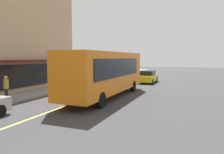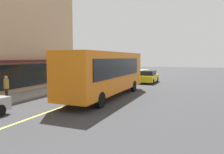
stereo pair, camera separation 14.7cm
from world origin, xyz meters
TOP-DOWN VIEW (x-y plane):
  - ground at (0.00, 0.00)m, footprint 120.00×120.00m
  - sidewalk at (0.00, 5.02)m, footprint 80.00×2.80m
  - lane_centre_stripe at (0.00, 0.00)m, footprint 36.00×0.16m
  - bus at (0.83, -1.24)m, footprint 11.14×2.65m
  - car_yellow at (11.73, -2.16)m, footprint 4.31×1.87m
  - pedestrian_by_curb at (-3.78, 4.21)m, footprint 0.34×0.34m

SIDE VIEW (x-z plane):
  - ground at x=0.00m, z-range 0.00..0.00m
  - lane_centre_stripe at x=0.00m, z-range 0.00..0.01m
  - sidewalk at x=0.00m, z-range 0.00..0.15m
  - car_yellow at x=11.73m, z-range -0.02..1.50m
  - pedestrian_by_curb at x=-3.78m, z-range 0.32..2.04m
  - bus at x=0.83m, z-range 0.24..3.74m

